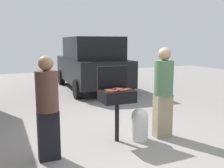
% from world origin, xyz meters
% --- Properties ---
extents(ground_plane, '(24.00, 24.00, 0.00)m').
position_xyz_m(ground_plane, '(0.00, 0.00, 0.00)').
color(ground_plane, gray).
extents(bbq_grill, '(0.60, 0.44, 0.97)m').
position_xyz_m(bbq_grill, '(-0.01, 0.07, 0.82)').
color(bbq_grill, black).
rests_on(bbq_grill, ground).
extents(grill_lid_open, '(0.60, 0.05, 0.42)m').
position_xyz_m(grill_lid_open, '(-0.01, 0.29, 1.18)').
color(grill_lid_open, black).
rests_on(grill_lid_open, bbq_grill).
extents(hot_dog_0, '(0.13, 0.03, 0.03)m').
position_xyz_m(hot_dog_0, '(-0.20, -0.02, 0.98)').
color(hot_dog_0, '#C6593D').
rests_on(hot_dog_0, bbq_grill).
extents(hot_dog_1, '(0.13, 0.04, 0.03)m').
position_xyz_m(hot_dog_1, '(0.13, 0.05, 0.98)').
color(hot_dog_1, '#B74C33').
rests_on(hot_dog_1, bbq_grill).
extents(hot_dog_2, '(0.13, 0.03, 0.03)m').
position_xyz_m(hot_dog_2, '(-0.01, -0.00, 0.98)').
color(hot_dog_2, '#C6593D').
rests_on(hot_dog_2, bbq_grill).
extents(hot_dog_3, '(0.13, 0.03, 0.03)m').
position_xyz_m(hot_dog_3, '(0.06, 0.12, 0.98)').
color(hot_dog_3, '#C6593D').
rests_on(hot_dog_3, bbq_grill).
extents(hot_dog_4, '(0.13, 0.04, 0.03)m').
position_xyz_m(hot_dog_4, '(0.02, 0.18, 0.98)').
color(hot_dog_4, '#C6593D').
rests_on(hot_dog_4, bbq_grill).
extents(hot_dog_5, '(0.13, 0.03, 0.03)m').
position_xyz_m(hot_dog_5, '(0.13, -0.03, 0.98)').
color(hot_dog_5, '#B74C33').
rests_on(hot_dog_5, bbq_grill).
extents(hot_dog_6, '(0.13, 0.03, 0.03)m').
position_xyz_m(hot_dog_6, '(-0.17, 0.11, 0.98)').
color(hot_dog_6, '#C6593D').
rests_on(hot_dog_6, bbq_grill).
extents(hot_dog_7, '(0.13, 0.04, 0.03)m').
position_xyz_m(hot_dog_7, '(-0.14, 0.02, 0.98)').
color(hot_dog_7, '#AD4228').
rests_on(hot_dog_7, bbq_grill).
extents(hot_dog_8, '(0.13, 0.03, 0.03)m').
position_xyz_m(hot_dog_8, '(0.17, 0.02, 0.98)').
color(hot_dog_8, '#C6593D').
rests_on(hot_dog_8, bbq_grill).
extents(hot_dog_9, '(0.13, 0.03, 0.03)m').
position_xyz_m(hot_dog_9, '(0.04, 0.08, 0.98)').
color(hot_dog_9, '#C6593D').
rests_on(hot_dog_9, bbq_grill).
extents(hot_dog_10, '(0.13, 0.04, 0.03)m').
position_xyz_m(hot_dog_10, '(0.06, -0.06, 0.98)').
color(hot_dog_10, '#C6593D').
rests_on(hot_dog_10, bbq_grill).
extents(hot_dog_11, '(0.13, 0.03, 0.03)m').
position_xyz_m(hot_dog_11, '(-0.15, 0.06, 0.98)').
color(hot_dog_11, '#B74C33').
rests_on(hot_dog_11, bbq_grill).
extents(hot_dog_12, '(0.13, 0.04, 0.03)m').
position_xyz_m(hot_dog_12, '(-0.12, -0.06, 0.98)').
color(hot_dog_12, '#B74C33').
rests_on(hot_dog_12, bbq_grill).
extents(propane_tank, '(0.32, 0.32, 0.62)m').
position_xyz_m(propane_tank, '(0.41, -0.05, 0.32)').
color(propane_tank, silver).
rests_on(propane_tank, ground).
extents(person_left, '(0.34, 0.34, 1.64)m').
position_xyz_m(person_left, '(-1.31, -0.21, 0.89)').
color(person_left, black).
rests_on(person_left, ground).
extents(person_right, '(0.36, 0.36, 1.74)m').
position_xyz_m(person_right, '(0.90, -0.07, 0.94)').
color(person_right, gray).
rests_on(person_right, ground).
extents(parked_minivan, '(2.21, 4.49, 2.02)m').
position_xyz_m(parked_minivan, '(1.33, 5.35, 1.03)').
color(parked_minivan, black).
rests_on(parked_minivan, ground).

